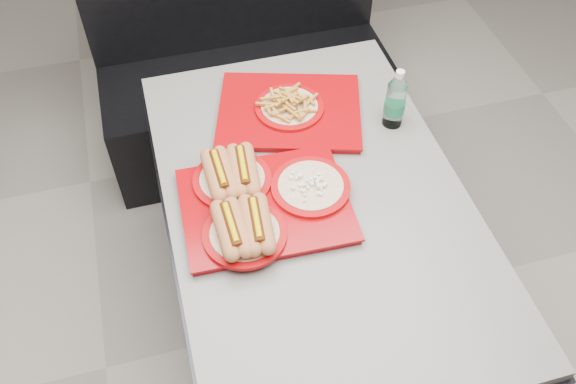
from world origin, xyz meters
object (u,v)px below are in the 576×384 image
object	(u,v)px
booth_bench	(244,69)
water_bottle	(395,102)
tray_far	(289,109)
tray_near	(258,201)
diner_table	(315,230)

from	to	relation	value
booth_bench	water_bottle	size ratio (longest dim) A/B	6.17
tray_far	tray_near	bearing A→B (deg)	-117.91
diner_table	water_bottle	bearing A→B (deg)	35.94
diner_table	booth_bench	world-z (taller)	booth_bench
diner_table	booth_bench	size ratio (longest dim) A/B	1.05
booth_bench	tray_far	size ratio (longest dim) A/B	2.38
booth_bench	tray_near	size ratio (longest dim) A/B	2.60
booth_bench	tray_near	xyz separation A→B (m)	(-0.18, -1.09, 0.39)
tray_near	water_bottle	xyz separation A→B (m)	(0.52, 0.24, 0.06)
diner_table	booth_bench	distance (m)	1.11
booth_bench	tray_far	world-z (taller)	booth_bench
tray_near	tray_far	world-z (taller)	tray_near
diner_table	tray_near	bearing A→B (deg)	179.43
diner_table	water_bottle	xyz separation A→B (m)	(0.34, 0.25, 0.26)
diner_table	tray_far	size ratio (longest dim) A/B	2.50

